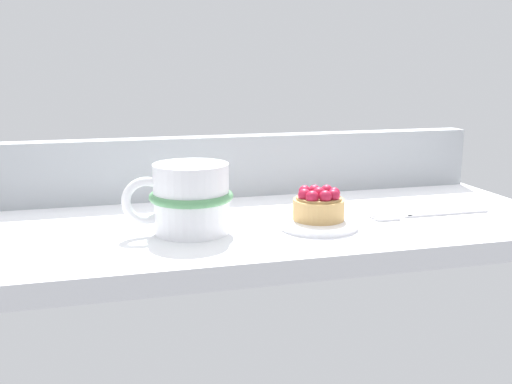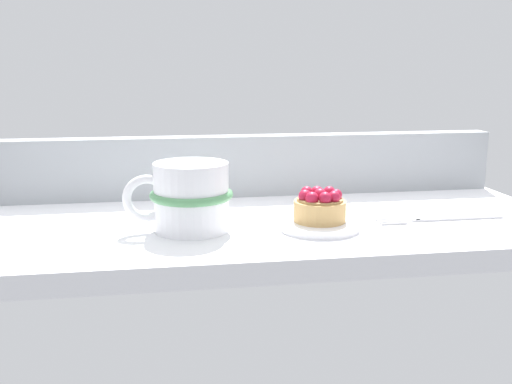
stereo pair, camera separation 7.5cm
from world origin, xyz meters
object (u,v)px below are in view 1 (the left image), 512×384
Objects in this scene: coffee_mug at (189,198)px; raspberry_tart at (319,205)px; dessert_plate at (318,224)px; dessert_fork at (430,214)px.

raspberry_tart is at bearing -7.41° from coffee_mug.
raspberry_tart reaches higher than dessert_plate.
coffee_mug reaches higher than dessert_fork.
dessert_plate is at bearing -7.38° from coffee_mug.
dessert_plate is 0.74× the size of coffee_mug.
raspberry_tart is at bearing -175.16° from dessert_fork.
raspberry_tart is 17.45cm from dessert_fork.
coffee_mug is at bearing 172.59° from raspberry_tart.
dessert_fork is (17.16, 1.45, -0.21)cm from dessert_plate.
dessert_plate is 0.57× the size of dessert_fork.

